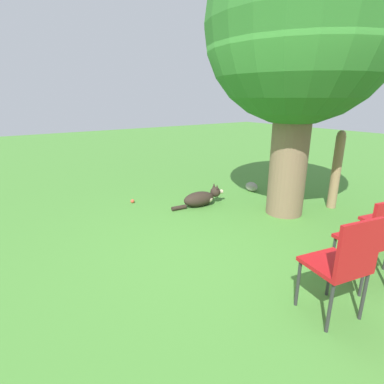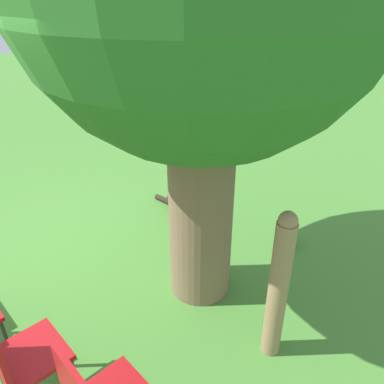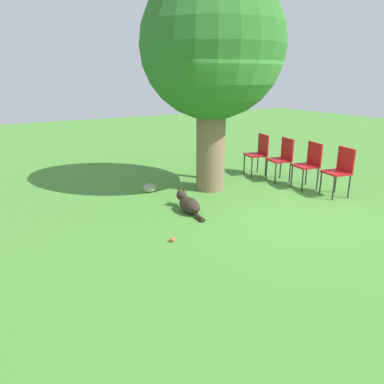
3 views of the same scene
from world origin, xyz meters
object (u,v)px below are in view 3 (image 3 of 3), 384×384
Objects in this scene: red_chair_0 at (340,168)px; fence_post at (200,149)px; oak_tree at (212,49)px; red_chair_2 at (282,156)px; tennis_ball at (172,239)px; dog at (188,204)px; red_chair_1 at (309,162)px; red_chair_3 at (259,151)px.

fence_post is at bearing -46.52° from red_chair_0.
oak_tree reaches higher than red_chair_0.
tennis_ball is (-3.60, -1.58, -0.52)m from red_chair_2.
red_chair_0 reaches higher than dog.
oak_tree is at bearing 2.40° from red_chair_2.
red_chair_0 is at bearing -41.45° from oak_tree.
red_chair_0 is at bearing -98.58° from dog.
red_chair_2 is (1.71, -0.28, -2.18)m from oak_tree.
fence_post is at bearing -31.36° from dog.
tennis_ball is (-3.68, -0.89, -0.52)m from red_chair_1.
red_chair_1 is at bearing 108.75° from red_chair_2.
fence_post is at bearing 51.57° from tennis_ball.
red_chair_0 and red_chair_1 have the same top height.
red_chair_2 is 3.96m from tennis_ball.
red_chair_0 is at bearing 108.75° from red_chair_1.
red_chair_1 is 1.00× the size of red_chair_2.
dog is 2.88m from red_chair_2.
fence_post is 1.84m from red_chair_2.
red_chair_3 is at bearing -71.25° from red_chair_1.
oak_tree is 2.78m from red_chair_2.
red_chair_1 is 1.39m from red_chair_3.
red_chair_2 is at bearing 108.75° from red_chair_3.
tennis_ball is at bearing -128.43° from fence_post.
dog is 2.32m from fence_post.
oak_tree reaches higher than red_chair_1.
red_chair_3 reaches higher than tennis_ball.
red_chair_1 is (2.86, -0.06, 0.42)m from dog.
red_chair_2 is at bearing -71.25° from red_chair_1.
dog is at bearing -139.41° from oak_tree.
oak_tree reaches higher than red_chair_3.
dog is (-1.06, -0.91, -2.60)m from oak_tree.
red_chair_3 is (2.69, 1.32, 0.42)m from dog.
dog is 1.26m from tennis_ball.
dog is 0.77× the size of fence_post.
red_chair_1 and red_chair_2 have the same top height.
oak_tree is 2.27m from fence_post.
red_chair_0 is at bearing 3.04° from tennis_ball.
oak_tree is 2.99m from red_chair_1.
dog is at bearing 24.51° from red_chair_2.
oak_tree is at bearing 25.81° from red_chair_3.
tennis_ball is at bearing 144.96° from dog.
red_chair_2 is 13.96× the size of tennis_ball.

